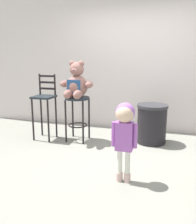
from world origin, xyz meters
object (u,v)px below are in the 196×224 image
object	(u,v)px
trash_bin	(152,124)
bar_chair_empty	(45,102)
child_walking	(125,125)
teddy_bear	(76,84)
bar_stool_with_teddy	(77,109)

from	to	relation	value
trash_bin	bar_chair_empty	distance (m)	1.97
child_walking	bar_chair_empty	xyz separation A→B (m)	(-1.71, 1.22, -0.02)
teddy_bear	bar_chair_empty	world-z (taller)	teddy_bear
teddy_bear	child_walking	bearing A→B (deg)	-48.85
teddy_bear	bar_chair_empty	distance (m)	0.70
teddy_bear	bar_stool_with_teddy	bearing A→B (deg)	90.00
child_walking	bar_chair_empty	size ratio (longest dim) A/B	0.83
child_walking	trash_bin	xyz separation A→B (m)	(0.20, 1.53, -0.37)
teddy_bear	child_walking	size ratio (longest dim) A/B	0.65
bar_stool_with_teddy	bar_chair_empty	world-z (taller)	bar_chair_empty
child_walking	bar_chair_empty	distance (m)	2.10
bar_stool_with_teddy	teddy_bear	xyz separation A→B (m)	(0.00, -0.03, 0.45)
trash_bin	bar_chair_empty	world-z (taller)	bar_chair_empty
bar_stool_with_teddy	trash_bin	xyz separation A→B (m)	(1.30, 0.24, -0.23)
trash_bin	bar_stool_with_teddy	bearing A→B (deg)	-169.60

